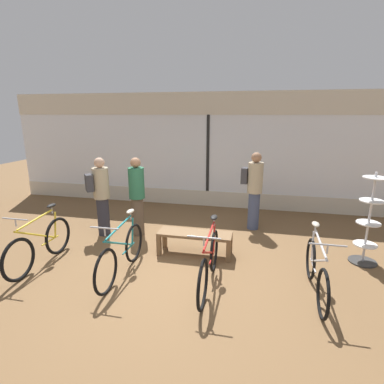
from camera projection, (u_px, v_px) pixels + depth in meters
The scene contains 11 objects.
ground_plane at pixel (169, 272), 5.11m from camera, with size 24.00×24.00×0.00m, color brown.
shop_back_wall at pixel (208, 150), 8.42m from camera, with size 12.00×0.08×3.20m.
bicycle_far_left at pixel (40, 245), 5.28m from camera, with size 0.46×1.71×1.04m.
bicycle_left at pixel (122, 253), 4.96m from camera, with size 0.46×1.75×1.03m.
bicycle_right at pixel (209, 263), 4.62m from camera, with size 0.46×1.79×1.04m.
bicycle_far_right at pixel (316, 271), 4.41m from camera, with size 0.46×1.67×1.02m.
accessory_rack at pixel (368, 227), 5.29m from camera, with size 0.48×0.48×1.68m.
display_bench at pixel (195, 237), 5.68m from camera, with size 1.40×0.44×0.45m.
customer_near_rack at pixel (254, 188), 6.83m from camera, with size 0.52×0.39×1.80m.
customer_by_window at pixel (137, 195), 6.51m from camera, with size 0.38×0.38×1.73m.
customer_mid_floor at pixel (101, 194), 6.48m from camera, with size 0.55×0.53×1.73m.
Camera 1 is at (1.37, -4.40, 2.63)m, focal length 28.00 mm.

